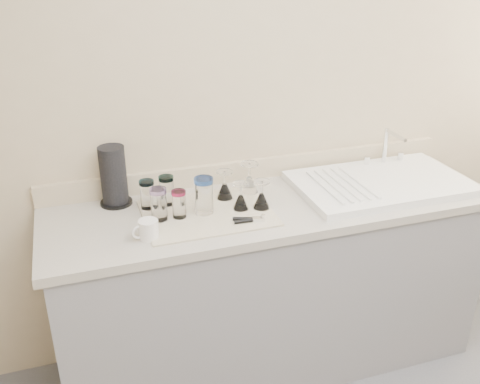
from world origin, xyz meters
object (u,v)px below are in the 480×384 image
object	(u,v)px
sink_unit	(380,182)
goblet_front_right	(261,199)
tumbler_teal	(147,194)
goblet_back_right	(249,182)
tumbler_blue	(179,204)
paper_towel_roll	(114,177)
tumbler_lavender	(204,195)
tumbler_magenta	(159,204)
white_mug	(148,230)
tumbler_cyan	(167,190)
goblet_back_left	(225,189)
can_opener	(249,220)
goblet_front_left	(241,200)

from	to	relation	value
sink_unit	goblet_front_right	size ratio (longest dim) A/B	6.35
tumbler_teal	goblet_back_right	size ratio (longest dim) A/B	0.90
tumbler_blue	paper_towel_roll	world-z (taller)	paper_towel_roll
sink_unit	paper_towel_roll	distance (m)	1.25
tumbler_lavender	tumbler_magenta	bearing A→B (deg)	179.83
goblet_front_right	white_mug	size ratio (longest dim) A/B	1.11
sink_unit	tumbler_cyan	size ratio (longest dim) A/B	6.16
tumbler_blue	tumbler_magenta	bearing A→B (deg)	176.79
tumbler_cyan	goblet_back_right	bearing A→B (deg)	0.78
tumbler_magenta	goblet_back_left	world-z (taller)	tumbler_magenta
can_opener	paper_towel_roll	size ratio (longest dim) A/B	0.49
sink_unit	tumbler_magenta	size ratio (longest dim) A/B	5.81
goblet_back_right	goblet_front_right	xyz separation A→B (m)	(-0.00, -0.17, -0.01)
goblet_back_left	paper_towel_roll	size ratio (longest dim) A/B	0.49
tumbler_magenta	tumbler_lavender	distance (m)	0.20
goblet_front_left	can_opener	xyz separation A→B (m)	(-0.00, -0.12, -0.03)
tumbler_cyan	tumbler_lavender	world-z (taller)	tumbler_lavender
tumbler_magenta	goblet_back_right	xyz separation A→B (m)	(0.45, 0.14, -0.02)
goblet_front_right	can_opener	xyz separation A→B (m)	(-0.09, -0.10, -0.04)
goblet_front_left	can_opener	size ratio (longest dim) A/B	0.92
tumbler_magenta	goblet_back_left	bearing A→B (deg)	19.46
tumbler_teal	tumbler_blue	size ratio (longest dim) A/B	1.06
tumbler_cyan	goblet_front_left	world-z (taller)	tumbler_cyan
tumbler_magenta	can_opener	world-z (taller)	tumbler_magenta
tumbler_lavender	goblet_back_left	xyz separation A→B (m)	(0.13, 0.11, -0.04)
tumbler_blue	white_mug	distance (m)	0.20
goblet_back_left	sink_unit	bearing A→B (deg)	-7.27
goblet_back_right	goblet_front_left	size ratio (longest dim) A/B	1.18
tumbler_teal	paper_towel_roll	distance (m)	0.17
goblet_back_right	goblet_front_left	bearing A→B (deg)	-121.37
goblet_front_left	can_opener	world-z (taller)	goblet_front_left
tumbler_blue	white_mug	world-z (taller)	tumbler_blue
tumbler_lavender	can_opener	world-z (taller)	tumbler_lavender
goblet_front_right	sink_unit	bearing A→B (deg)	4.56
goblet_front_left	sink_unit	bearing A→B (deg)	2.45
tumbler_teal	goblet_back_left	world-z (taller)	goblet_back_left
goblet_back_right	goblet_front_right	distance (m)	0.17
tumbler_cyan	goblet_front_right	bearing A→B (deg)	-23.43
tumbler_lavender	goblet_front_right	size ratio (longest dim) A/B	1.26
sink_unit	goblet_back_right	xyz separation A→B (m)	(-0.63, 0.12, 0.04)
tumbler_lavender	goblet_front_right	bearing A→B (deg)	-7.41
goblet_back_right	paper_towel_roll	size ratio (longest dim) A/B	0.53
goblet_back_left	goblet_back_right	size ratio (longest dim) A/B	0.92
tumbler_cyan	tumbler_magenta	size ratio (longest dim) A/B	0.94
tumbler_magenta	tumbler_lavender	size ratio (longest dim) A/B	0.87
tumbler_cyan	white_mug	bearing A→B (deg)	-115.94
tumbler_cyan	can_opener	xyz separation A→B (m)	(0.29, -0.27, -0.06)
goblet_back_right	goblet_front_right	bearing A→B (deg)	-91.23
tumbler_teal	goblet_front_right	size ratio (longest dim) A/B	1.00
tumbler_teal	tumbler_magenta	bearing A→B (deg)	-77.22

